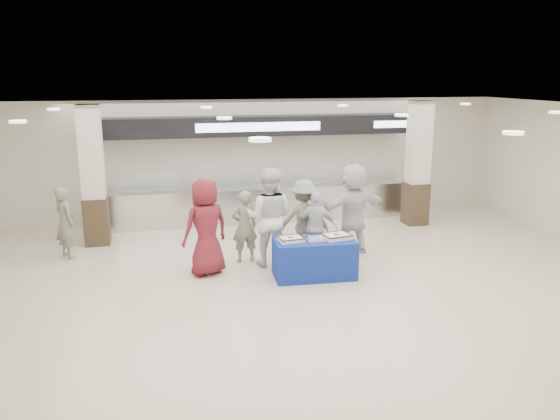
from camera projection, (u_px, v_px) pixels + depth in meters
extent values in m
plane|color=beige|center=(313.00, 298.00, 9.62)|extent=(14.00, 14.00, 0.00)
cube|color=silver|center=(257.00, 204.00, 14.62)|extent=(8.00, 0.80, 0.90)
cube|color=silver|center=(257.00, 187.00, 14.51)|extent=(8.00, 0.85, 0.04)
cube|color=white|center=(259.00, 177.00, 14.15)|extent=(7.60, 0.02, 0.50)
cube|color=black|center=(257.00, 126.00, 14.12)|extent=(8.40, 0.70, 0.50)
cube|color=silver|center=(259.00, 127.00, 13.78)|extent=(3.20, 0.03, 0.22)
cube|color=silver|center=(399.00, 124.00, 14.59)|extent=(1.40, 0.03, 0.18)
cube|color=#362618|center=(97.00, 221.00, 12.60)|extent=(0.55, 0.55, 1.10)
cube|color=beige|center=(91.00, 152.00, 12.22)|extent=(0.50, 0.50, 2.10)
cube|color=#362618|center=(415.00, 203.00, 14.32)|extent=(0.55, 0.55, 1.10)
cube|color=beige|center=(419.00, 142.00, 13.94)|extent=(0.50, 0.50, 2.10)
cube|color=navy|center=(314.00, 259.00, 10.55)|extent=(1.59, 0.86, 0.75)
cube|color=white|center=(291.00, 239.00, 10.37)|extent=(0.50, 0.41, 0.07)
cube|color=#482914|center=(291.00, 237.00, 10.36)|extent=(0.50, 0.41, 0.02)
cylinder|color=#B6291A|center=(291.00, 237.00, 10.36)|extent=(0.11, 0.11, 0.01)
cube|color=white|center=(336.00, 237.00, 10.54)|extent=(0.58, 0.48, 0.08)
cube|color=#482914|center=(337.00, 234.00, 10.53)|extent=(0.58, 0.48, 0.02)
cylinder|color=#B6291A|center=(337.00, 234.00, 10.53)|extent=(0.13, 0.13, 0.01)
cube|color=#BCBCC1|center=(318.00, 240.00, 10.44)|extent=(0.44, 0.34, 0.02)
imported|color=maroon|center=(206.00, 227.00, 10.58)|extent=(1.10, 0.93, 1.92)
imported|color=slate|center=(245.00, 226.00, 11.36)|extent=(0.59, 0.43, 1.52)
imported|color=silver|center=(269.00, 217.00, 11.07)|extent=(1.20, 1.08, 2.03)
imported|color=silver|center=(316.00, 227.00, 11.30)|extent=(0.95, 0.63, 1.51)
imported|color=slate|center=(304.00, 219.00, 11.59)|extent=(1.14, 0.72, 1.69)
imported|color=silver|center=(353.00, 209.00, 11.83)|extent=(1.95, 1.09, 2.00)
imported|color=slate|center=(65.00, 222.00, 11.58)|extent=(0.63, 0.68, 1.56)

